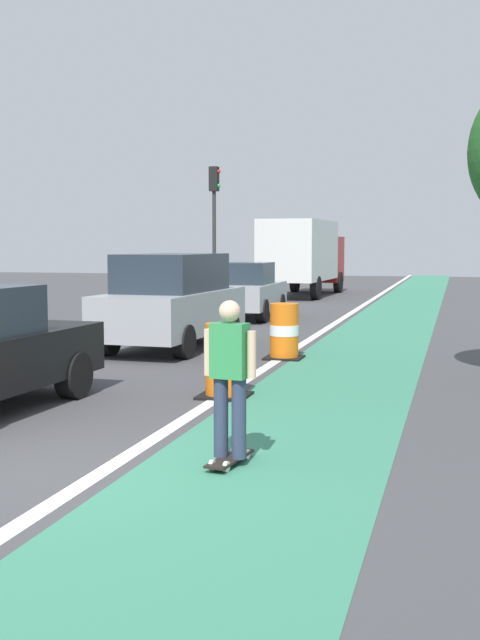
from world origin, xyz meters
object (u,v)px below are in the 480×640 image
object	(u,v)px
parked_sedan_third	(244,291)
delivery_truck_down_block	(303,253)
traffic_barrel_front	(224,361)
pedestrian_crossing	(157,291)
parked_suv_second	(172,301)
skateboarder_on_lane	(230,377)
traffic_light_corner	(214,210)
traffic_barrel_mid	(284,332)

from	to	relation	value
parked_sedan_third	delivery_truck_down_block	xyz separation A→B (m)	(-0.26, 10.91, 1.01)
traffic_barrel_front	pedestrian_crossing	distance (m)	12.18
parked_suv_second	delivery_truck_down_block	distance (m)	18.09
skateboarder_on_lane	delivery_truck_down_block	bearing A→B (deg)	99.17
parked_suv_second	traffic_light_corner	world-z (taller)	traffic_light_corner
traffic_barrel_front	traffic_barrel_mid	distance (m)	4.14
traffic_barrel_front	traffic_barrel_mid	xyz separation A→B (m)	(0.01, 4.14, 0.00)
traffic_barrel_mid	delivery_truck_down_block	bearing A→B (deg)	99.64
traffic_light_corner	pedestrian_crossing	bearing A→B (deg)	-87.57
parked_suv_second	traffic_light_corner	size ratio (longest dim) A/B	0.92
skateboarder_on_lane	parked_suv_second	xyz separation A→B (m)	(-3.72, 8.54, 0.12)
traffic_barrel_front	traffic_light_corner	size ratio (longest dim) A/B	0.21
traffic_barrel_front	pedestrian_crossing	bearing A→B (deg)	115.64
traffic_barrel_front	skateboarder_on_lane	bearing A→B (deg)	-72.82
skateboarder_on_lane	traffic_barrel_front	bearing A→B (deg)	107.18
parked_suv_second	delivery_truck_down_block	size ratio (longest dim) A/B	0.61
skateboarder_on_lane	parked_suv_second	distance (m)	9.32
pedestrian_crossing	parked_sedan_third	bearing A→B (deg)	27.65
delivery_truck_down_block	pedestrian_crossing	distance (m)	12.33
parked_suv_second	parked_sedan_third	distance (m)	7.17
skateboarder_on_lane	parked_suv_second	world-z (taller)	parked_suv_second
traffic_barrel_front	parked_sedan_third	bearing A→B (deg)	103.59
pedestrian_crossing	delivery_truck_down_block	bearing A→B (deg)	80.36
skateboarder_on_lane	delivery_truck_down_block	world-z (taller)	delivery_truck_down_block
parked_suv_second	traffic_barrel_mid	distance (m)	2.84
parked_sedan_third	traffic_light_corner	world-z (taller)	traffic_light_corner
traffic_barrel_mid	skateboarder_on_lane	bearing A→B (deg)	-82.02
parked_sedan_third	skateboarder_on_lane	bearing A→B (deg)	-75.60
traffic_light_corner	pedestrian_crossing	size ratio (longest dim) A/B	3.17
parked_sedan_third	traffic_barrel_front	size ratio (longest dim) A/B	3.80
parked_sedan_third	pedestrian_crossing	distance (m)	2.62
traffic_barrel_front	delivery_truck_down_block	bearing A→B (deg)	97.91
delivery_truck_down_block	traffic_light_corner	bearing A→B (deg)	-113.27
pedestrian_crossing	parked_suv_second	bearing A→B (deg)	-66.12
skateboarder_on_lane	pedestrian_crossing	distance (m)	15.82
parked_sedan_third	traffic_barrel_front	world-z (taller)	parked_sedan_third
traffic_light_corner	traffic_barrel_front	bearing A→B (deg)	-72.54
parked_suv_second	parked_sedan_third	world-z (taller)	parked_suv_second
parked_suv_second	delivery_truck_down_block	xyz separation A→B (m)	(-0.57, 18.07, 0.81)
parked_suv_second	traffic_light_corner	bearing A→B (deg)	103.01
skateboarder_on_lane	traffic_barrel_front	size ratio (longest dim) A/B	1.55
skateboarder_on_lane	traffic_barrel_front	distance (m)	3.69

